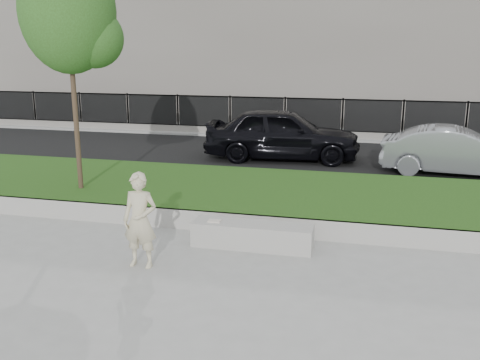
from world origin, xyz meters
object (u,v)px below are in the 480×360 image
(car_dark, at_px, (282,134))
(man, at_px, (140,220))
(book, at_px, (214,221))
(stone_bench, at_px, (252,235))
(young_tree, at_px, (72,16))
(car_silver, at_px, (456,151))

(car_dark, bearing_deg, man, 169.20)
(man, relative_size, book, 7.05)
(stone_bench, height_order, young_tree, young_tree)
(stone_bench, height_order, car_dark, car_dark)
(stone_bench, bearing_deg, young_tree, 158.44)
(car_dark, relative_size, car_silver, 1.19)
(young_tree, bearing_deg, car_dark, 58.13)
(man, relative_size, young_tree, 0.31)
(book, xyz_separation_m, car_silver, (5.03, 6.64, 0.24))
(young_tree, distance_m, car_silver, 10.51)
(stone_bench, distance_m, young_tree, 6.08)
(car_silver, bearing_deg, book, 148.39)
(stone_bench, relative_size, man, 1.37)
(young_tree, bearing_deg, stone_bench, -21.56)
(book, bearing_deg, man, -129.00)
(man, bearing_deg, young_tree, 132.28)
(book, relative_size, car_silver, 0.06)
(young_tree, xyz_separation_m, car_silver, (8.64, 4.89, -3.46))
(young_tree, xyz_separation_m, car_dark, (3.62, 5.82, -3.31))
(stone_bench, xyz_separation_m, man, (-1.61, -1.27, 0.57))
(man, xyz_separation_m, car_silver, (5.94, 7.85, -0.09))
(car_silver, bearing_deg, man, 148.46)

